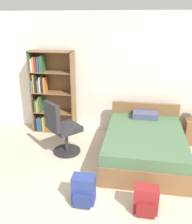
{
  "coord_description": "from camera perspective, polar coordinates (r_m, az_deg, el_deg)",
  "views": [
    {
      "loc": [
        0.43,
        -2.08,
        2.43
      ],
      "look_at": [
        -0.28,
        1.98,
        0.9
      ],
      "focal_mm": 40.0,
      "sensor_mm": 36.0,
      "label": 1
    }
  ],
  "objects": [
    {
      "name": "bookshelf",
      "position": [
        5.64,
        -11.07,
        4.62
      ],
      "size": [
        0.94,
        0.33,
        1.82
      ],
      "color": "brown",
      "rests_on": "ground_plane"
    },
    {
      "name": "backpack_blue",
      "position": [
        3.64,
        -2.89,
        -17.46
      ],
      "size": [
        0.32,
        0.27,
        0.41
      ],
      "color": "navy",
      "rests_on": "ground_plane"
    },
    {
      "name": "office_chair",
      "position": [
        4.7,
        -7.84,
        -4.03
      ],
      "size": [
        0.72,
        0.72,
        1.06
      ],
      "color": "#232326",
      "rests_on": "ground_plane"
    },
    {
      "name": "wall_back",
      "position": [
        5.45,
        5.24,
        8.35
      ],
      "size": [
        9.0,
        0.06,
        2.6
      ],
      "color": "white",
      "rests_on": "ground_plane"
    },
    {
      "name": "backpack_red",
      "position": [
        3.57,
        11.33,
        -19.17
      ],
      "size": [
        0.32,
        0.26,
        0.38
      ],
      "color": "maroon",
      "rests_on": "ground_plane"
    },
    {
      "name": "bed",
      "position": [
        4.7,
        10.98,
        -7.19
      ],
      "size": [
        1.39,
        1.93,
        0.8
      ],
      "color": "brown",
      "rests_on": "ground_plane"
    }
  ]
}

